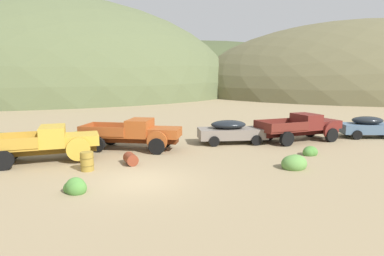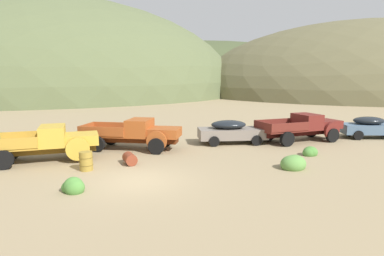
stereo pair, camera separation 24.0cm
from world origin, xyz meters
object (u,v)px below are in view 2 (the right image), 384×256
object	(u,v)px
car_chalk_blue	(374,127)
oil_drum_spare	(86,161)
truck_faded_yellow	(51,142)
car_primer_gray	(234,131)
oil_drum_by_truck	(130,159)
truck_oxblood	(306,127)
truck_oxide_orange	(139,134)

from	to	relation	value
car_chalk_blue	oil_drum_spare	bearing A→B (deg)	-153.12
truck_faded_yellow	oil_drum_spare	bearing A→B (deg)	-55.27
oil_drum_spare	car_primer_gray	bearing A→B (deg)	29.64
oil_drum_by_truck	car_chalk_blue	bearing A→B (deg)	14.53
car_primer_gray	car_chalk_blue	bearing A→B (deg)	3.89
truck_faded_yellow	oil_drum_by_truck	xyz separation A→B (m)	(4.16, -1.42, -0.71)
oil_drum_by_truck	truck_faded_yellow	bearing A→B (deg)	161.20
truck_faded_yellow	oil_drum_by_truck	size ratio (longest dim) A/B	5.75
truck_oxblood	truck_oxide_orange	bearing A→B (deg)	172.28
truck_oxblood	oil_drum_spare	xyz separation A→B (m)	(-13.97, -5.03, -0.53)
car_primer_gray	oil_drum_by_truck	distance (m)	8.06
car_primer_gray	car_chalk_blue	distance (m)	10.57
oil_drum_spare	oil_drum_by_truck	distance (m)	2.19
truck_faded_yellow	truck_oxblood	world-z (taller)	same
truck_oxblood	car_chalk_blue	bearing A→B (deg)	-9.70
oil_drum_spare	oil_drum_by_truck	xyz separation A→B (m)	(2.05, 0.75, -0.16)
car_primer_gray	car_chalk_blue	xyz separation A→B (m)	(10.57, 0.22, -0.00)
car_primer_gray	truck_oxblood	bearing A→B (deg)	2.60
car_primer_gray	truck_faded_yellow	bearing A→B (deg)	-162.64
truck_oxide_orange	truck_oxblood	bearing A→B (deg)	23.00
oil_drum_by_truck	car_primer_gray	bearing A→B (deg)	32.19
truck_oxide_orange	car_primer_gray	bearing A→B (deg)	26.57
oil_drum_spare	truck_faded_yellow	bearing A→B (deg)	134.23
truck_oxide_orange	truck_oxblood	distance (m)	11.48
truck_faded_yellow	truck_oxblood	size ratio (longest dim) A/B	0.93
truck_oxblood	oil_drum_spare	world-z (taller)	truck_oxblood
truck_oxide_orange	truck_oxblood	world-z (taller)	same
car_primer_gray	car_chalk_blue	world-z (taller)	same
car_chalk_blue	oil_drum_spare	distance (m)	20.13
truck_oxblood	oil_drum_by_truck	world-z (taller)	truck_oxblood
oil_drum_spare	oil_drum_by_truck	world-z (taller)	oil_drum_spare
car_primer_gray	oil_drum_spare	size ratio (longest dim) A/B	5.30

